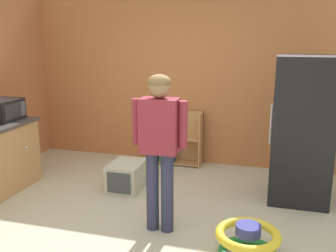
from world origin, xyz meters
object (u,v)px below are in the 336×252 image
at_px(baby_walker, 248,241).
at_px(pet_carrier, 127,176).
at_px(microwave, 3,110).
at_px(refrigerator, 302,130).
at_px(standing_person, 160,139).
at_px(bookshelf, 174,141).

xyz_separation_m(baby_walker, pet_carrier, (-1.67, 1.19, 0.02)).
bearing_deg(microwave, refrigerator, 8.28).
bearing_deg(microwave, standing_person, -15.45).
relative_size(baby_walker, pet_carrier, 1.09).
bearing_deg(pet_carrier, standing_person, -51.18).
bearing_deg(microwave, pet_carrier, 9.61).
relative_size(baby_walker, microwave, 1.26).
xyz_separation_m(bookshelf, microwave, (-1.96, -1.45, 0.67)).
bearing_deg(pet_carrier, baby_walker, -35.36).
relative_size(pet_carrier, microwave, 1.15).
bearing_deg(baby_walker, microwave, 164.51).
xyz_separation_m(standing_person, baby_walker, (0.93, -0.26, -0.84)).
distance_m(refrigerator, baby_walker, 1.71).
distance_m(refrigerator, microwave, 3.84).
distance_m(bookshelf, microwave, 2.53).
distance_m(baby_walker, pet_carrier, 2.05).
bearing_deg(refrigerator, microwave, -171.72).
relative_size(refrigerator, microwave, 3.71).
bearing_deg(microwave, baby_walker, -15.49).
distance_m(bookshelf, standing_person, 2.23).
bearing_deg(pet_carrier, bookshelf, 74.06).
distance_m(pet_carrier, microwave, 1.86).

